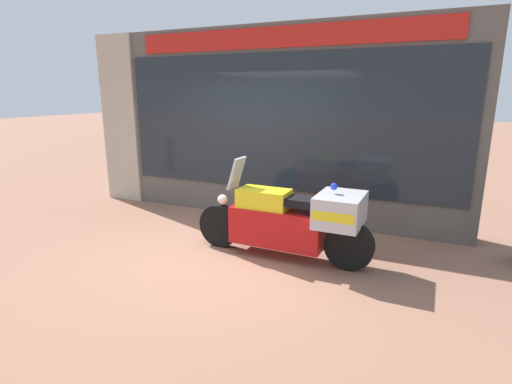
% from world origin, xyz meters
% --- Properties ---
extents(ground_plane, '(60.00, 60.00, 0.00)m').
position_xyz_m(ground_plane, '(0.00, 0.00, 0.00)').
color(ground_plane, '#8E604C').
extents(shop_building, '(6.83, 0.55, 3.21)m').
position_xyz_m(shop_building, '(-0.40, 2.00, 1.62)').
color(shop_building, '#56514C').
rests_on(shop_building, ground).
extents(window_display, '(5.57, 0.30, 2.10)m').
position_xyz_m(window_display, '(0.33, 2.03, 0.49)').
color(window_display, slate).
rests_on(window_display, ground).
extents(paramedic_motorcycle, '(2.45, 0.72, 1.31)m').
position_xyz_m(paramedic_motorcycle, '(1.16, 0.32, 0.55)').
color(paramedic_motorcycle, black).
rests_on(paramedic_motorcycle, ground).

